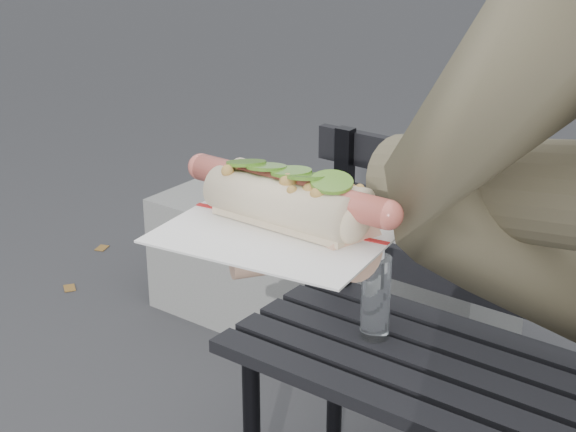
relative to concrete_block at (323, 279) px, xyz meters
name	(u,v)px	position (x,y,z in m)	size (l,w,h in m)	color
concrete_block	(323,279)	(0.00, 0.00, 0.00)	(1.20, 0.40, 0.40)	slate
held_hotdog	(531,206)	(1.20, -1.48, 1.00)	(0.62, 0.31, 0.20)	brown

